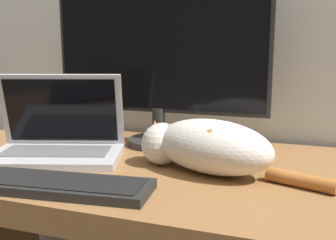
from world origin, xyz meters
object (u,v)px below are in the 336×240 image
laptop (57,141)px  cat (206,145)px  external_keyboard (60,185)px  monitor (158,45)px

laptop → cat: laptop is taller
laptop → external_keyboard: size_ratio=0.98×
monitor → external_keyboard: monitor is taller
monitor → laptop: monitor is taller
monitor → laptop: 0.41m
monitor → external_keyboard: bearing=-97.9°
laptop → external_keyboard: (0.15, -0.21, -0.04)m
monitor → laptop: bearing=-133.5°
laptop → external_keyboard: laptop is taller
monitor → laptop: size_ratio=1.68×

